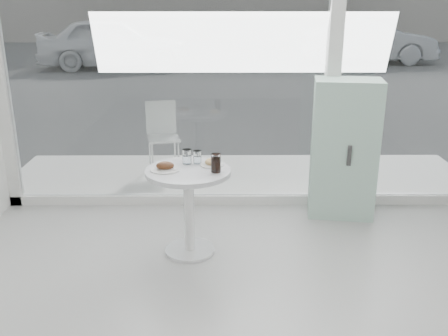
{
  "coord_description": "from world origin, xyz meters",
  "views": [
    {
      "loc": [
        -0.22,
        -2.04,
        2.13
      ],
      "look_at": [
        -0.2,
        1.7,
        0.85
      ],
      "focal_mm": 40.0,
      "sensor_mm": 36.0,
      "label": 1
    }
  ],
  "objects_px": {
    "mint_cabinet": "(344,149)",
    "cola_glass": "(216,163)",
    "water_tumbler_b": "(197,158)",
    "car_silver": "(366,41)",
    "plate_fritter": "(166,167)",
    "water_tumbler_a": "(187,157)",
    "main_table": "(189,194)",
    "plate_donut": "(212,163)",
    "patio_chair": "(163,132)",
    "car_white": "(114,43)"
  },
  "relations": [
    {
      "from": "car_white",
      "to": "cola_glass",
      "type": "xyz_separation_m",
      "value": [
        3.34,
        -12.3,
        0.06
      ]
    },
    {
      "from": "main_table",
      "to": "mint_cabinet",
      "type": "xyz_separation_m",
      "value": [
        1.51,
        0.84,
        0.14
      ]
    },
    {
      "from": "water_tumbler_a",
      "to": "car_silver",
      "type": "bearing_deg",
      "value": 68.55
    },
    {
      "from": "mint_cabinet",
      "to": "plate_donut",
      "type": "xyz_separation_m",
      "value": [
        -1.31,
        -0.74,
        0.09
      ]
    },
    {
      "from": "mint_cabinet",
      "to": "plate_fritter",
      "type": "height_order",
      "value": "mint_cabinet"
    },
    {
      "from": "plate_fritter",
      "to": "water_tumbler_b",
      "type": "height_order",
      "value": "water_tumbler_b"
    },
    {
      "from": "mint_cabinet",
      "to": "car_silver",
      "type": "bearing_deg",
      "value": 82.04
    },
    {
      "from": "car_white",
      "to": "plate_fritter",
      "type": "bearing_deg",
      "value": -174.14
    },
    {
      "from": "main_table",
      "to": "plate_donut",
      "type": "height_order",
      "value": "plate_donut"
    },
    {
      "from": "mint_cabinet",
      "to": "water_tumbler_b",
      "type": "bearing_deg",
      "value": -146.43
    },
    {
      "from": "mint_cabinet",
      "to": "car_silver",
      "type": "distance_m",
      "value": 13.13
    },
    {
      "from": "plate_donut",
      "to": "cola_glass",
      "type": "height_order",
      "value": "cola_glass"
    },
    {
      "from": "patio_chair",
      "to": "car_white",
      "type": "distance_m",
      "value": 10.49
    },
    {
      "from": "patio_chair",
      "to": "car_white",
      "type": "bearing_deg",
      "value": 91.19
    },
    {
      "from": "main_table",
      "to": "plate_fritter",
      "type": "bearing_deg",
      "value": -175.16
    },
    {
      "from": "plate_donut",
      "to": "water_tumbler_a",
      "type": "bearing_deg",
      "value": 166.59
    },
    {
      "from": "plate_fritter",
      "to": "cola_glass",
      "type": "bearing_deg",
      "value": -7.05
    },
    {
      "from": "patio_chair",
      "to": "plate_fritter",
      "type": "bearing_deg",
      "value": -96.13
    },
    {
      "from": "main_table",
      "to": "patio_chair",
      "type": "distance_m",
      "value": 2.14
    },
    {
      "from": "plate_fritter",
      "to": "water_tumbler_a",
      "type": "bearing_deg",
      "value": 45.73
    },
    {
      "from": "patio_chair",
      "to": "plate_donut",
      "type": "relative_size",
      "value": 4.34
    },
    {
      "from": "water_tumbler_a",
      "to": "cola_glass",
      "type": "distance_m",
      "value": 0.34
    },
    {
      "from": "plate_fritter",
      "to": "water_tumbler_a",
      "type": "xyz_separation_m",
      "value": [
        0.17,
        0.17,
        0.03
      ]
    },
    {
      "from": "car_silver",
      "to": "cola_glass",
      "type": "distance_m",
      "value": 14.39
    },
    {
      "from": "plate_donut",
      "to": "cola_glass",
      "type": "bearing_deg",
      "value": -77.61
    },
    {
      "from": "patio_chair",
      "to": "water_tumbler_a",
      "type": "bearing_deg",
      "value": -90.73
    },
    {
      "from": "water_tumbler_b",
      "to": "car_silver",
      "type": "bearing_deg",
      "value": 68.87
    },
    {
      "from": "car_white",
      "to": "patio_chair",
      "type": "bearing_deg",
      "value": -172.91
    },
    {
      "from": "car_white",
      "to": "plate_donut",
      "type": "xyz_separation_m",
      "value": [
        3.3,
        -12.13,
        0.0
      ]
    },
    {
      "from": "plate_fritter",
      "to": "car_silver",
      "type": "bearing_deg",
      "value": 68.19
    },
    {
      "from": "cola_glass",
      "to": "water_tumbler_b",
      "type": "bearing_deg",
      "value": 125.15
    },
    {
      "from": "main_table",
      "to": "plate_fritter",
      "type": "relative_size",
      "value": 3.09
    },
    {
      "from": "car_white",
      "to": "water_tumbler_a",
      "type": "relative_size",
      "value": 36.44
    },
    {
      "from": "plate_donut",
      "to": "water_tumbler_a",
      "type": "height_order",
      "value": "water_tumbler_a"
    },
    {
      "from": "water_tumbler_b",
      "to": "plate_donut",
      "type": "bearing_deg",
      "value": -25.65
    },
    {
      "from": "mint_cabinet",
      "to": "patio_chair",
      "type": "xyz_separation_m",
      "value": [
        -1.96,
        1.25,
        -0.15
      ]
    },
    {
      "from": "patio_chair",
      "to": "cola_glass",
      "type": "xyz_separation_m",
      "value": [
        0.69,
        -2.15,
        0.3
      ]
    },
    {
      "from": "car_white",
      "to": "plate_donut",
      "type": "relative_size",
      "value": 23.09
    },
    {
      "from": "main_table",
      "to": "water_tumbler_b",
      "type": "height_order",
      "value": "water_tumbler_b"
    },
    {
      "from": "water_tumbler_a",
      "to": "cola_glass",
      "type": "relative_size",
      "value": 0.82
    },
    {
      "from": "main_table",
      "to": "plate_fritter",
      "type": "xyz_separation_m",
      "value": [
        -0.18,
        -0.02,
        0.25
      ]
    },
    {
      "from": "car_white",
      "to": "water_tumbler_b",
      "type": "distance_m",
      "value": 12.48
    },
    {
      "from": "patio_chair",
      "to": "cola_glass",
      "type": "height_order",
      "value": "cola_glass"
    },
    {
      "from": "water_tumbler_b",
      "to": "cola_glass",
      "type": "xyz_separation_m",
      "value": [
        0.16,
        -0.23,
        0.03
      ]
    },
    {
      "from": "car_silver",
      "to": "water_tumbler_a",
      "type": "bearing_deg",
      "value": 160.43
    },
    {
      "from": "main_table",
      "to": "water_tumbler_a",
      "type": "relative_size",
      "value": 6.05
    },
    {
      "from": "mint_cabinet",
      "to": "cola_glass",
      "type": "distance_m",
      "value": 1.57
    },
    {
      "from": "mint_cabinet",
      "to": "car_white",
      "type": "relative_size",
      "value": 0.3
    },
    {
      "from": "car_silver",
      "to": "car_white",
      "type": "bearing_deg",
      "value": 100.13
    },
    {
      "from": "car_white",
      "to": "car_silver",
      "type": "bearing_deg",
      "value": -89.29
    }
  ]
}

